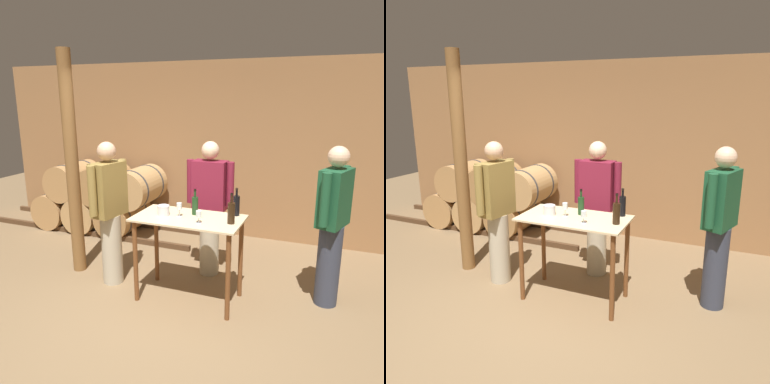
# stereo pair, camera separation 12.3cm
# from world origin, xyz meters

# --- Properties ---
(ground_plane) EXTENTS (14.00, 14.00, 0.00)m
(ground_plane) POSITION_xyz_m (0.00, 0.00, 0.00)
(ground_plane) COLOR brown
(back_wall) EXTENTS (8.40, 0.05, 2.70)m
(back_wall) POSITION_xyz_m (0.00, 2.81, 1.35)
(back_wall) COLOR #996B42
(back_wall) RESTS_ON ground_plane
(barrel_rack) EXTENTS (3.84, 0.85, 1.11)m
(barrel_rack) POSITION_xyz_m (-2.09, 2.24, 0.54)
(barrel_rack) COLOR #4C331E
(barrel_rack) RESTS_ON ground_plane
(tasting_table) EXTENTS (1.14, 0.62, 0.94)m
(tasting_table) POSITION_xyz_m (0.15, 0.70, 0.74)
(tasting_table) COLOR beige
(tasting_table) RESTS_ON ground_plane
(wooden_post) EXTENTS (0.16, 0.16, 2.70)m
(wooden_post) POSITION_xyz_m (-1.43, 0.85, 1.35)
(wooden_post) COLOR brown
(wooden_post) RESTS_ON ground_plane
(wine_bottle_far_left) EXTENTS (0.07, 0.07, 0.28)m
(wine_bottle_far_left) POSITION_xyz_m (0.17, 0.81, 1.04)
(wine_bottle_far_left) COLOR #193819
(wine_bottle_far_left) RESTS_ON tasting_table
(wine_bottle_left) EXTENTS (0.07, 0.07, 0.30)m
(wine_bottle_left) POSITION_xyz_m (0.59, 0.94, 1.05)
(wine_bottle_left) COLOR black
(wine_bottle_left) RESTS_ON tasting_table
(wine_bottle_center) EXTENTS (0.07, 0.07, 0.31)m
(wine_bottle_center) POSITION_xyz_m (0.61, 0.67, 1.05)
(wine_bottle_center) COLOR black
(wine_bottle_center) RESTS_ON tasting_table
(wine_glass_near_left) EXTENTS (0.06, 0.06, 0.15)m
(wine_glass_near_left) POSITION_xyz_m (0.05, 0.68, 1.04)
(wine_glass_near_left) COLOR silver
(wine_glass_near_left) RESTS_ON tasting_table
(wine_glass_near_center) EXTENTS (0.06, 0.06, 0.13)m
(wine_glass_near_center) POSITION_xyz_m (0.31, 0.56, 1.03)
(wine_glass_near_center) COLOR silver
(wine_glass_near_center) RESTS_ON tasting_table
(ice_bucket) EXTENTS (0.13, 0.13, 0.11)m
(ice_bucket) POSITION_xyz_m (-0.13, 0.67, 0.99)
(ice_bucket) COLOR silver
(ice_bucket) RESTS_ON tasting_table
(person_host) EXTENTS (0.59, 0.24, 1.66)m
(person_host) POSITION_xyz_m (0.16, 1.36, 0.88)
(person_host) COLOR #B7AD93
(person_host) RESTS_ON ground_plane
(person_visitor_with_scarf) EXTENTS (0.34, 0.56, 1.70)m
(person_visitor_with_scarf) POSITION_xyz_m (1.56, 1.13, 0.90)
(person_visitor_with_scarf) COLOR #333847
(person_visitor_with_scarf) RESTS_ON ground_plane
(person_visitor_bearded) EXTENTS (0.29, 0.58, 1.69)m
(person_visitor_bearded) POSITION_xyz_m (-0.84, 0.72, 0.89)
(person_visitor_bearded) COLOR #B7AD93
(person_visitor_bearded) RESTS_ON ground_plane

